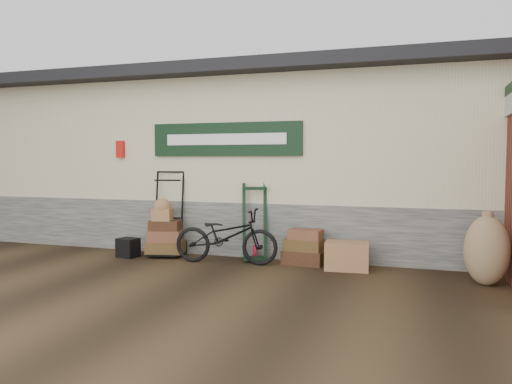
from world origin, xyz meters
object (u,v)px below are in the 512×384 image
at_px(porter_trolley, 168,212).
at_px(black_trunk, 128,248).
at_px(green_barrow, 255,222).
at_px(suitcase_stack, 304,246).
at_px(wicker_hamper, 347,256).
at_px(bicycle, 226,233).

bearing_deg(porter_trolley, black_trunk, -157.21).
distance_m(green_barrow, suitcase_stack, 0.90).
xyz_separation_m(wicker_hamper, bicycle, (-1.85, -0.15, 0.27)).
xyz_separation_m(porter_trolley, bicycle, (1.19, -0.35, -0.25)).
xyz_separation_m(porter_trolley, suitcase_stack, (2.35, -0.01, -0.45)).
height_order(green_barrow, wicker_hamper, green_barrow).
xyz_separation_m(green_barrow, wicker_hamper, (1.52, -0.27, -0.41)).
relative_size(green_barrow, bicycle, 0.75).
bearing_deg(porter_trolley, wicker_hamper, -15.49).
relative_size(green_barrow, black_trunk, 3.91).
relative_size(suitcase_stack, black_trunk, 1.98).
height_order(green_barrow, suitcase_stack, green_barrow).
bearing_deg(black_trunk, bicycle, 1.02).
bearing_deg(black_trunk, green_barrow, 12.33).
xyz_separation_m(suitcase_stack, black_trunk, (-2.89, -0.37, -0.12)).
xyz_separation_m(suitcase_stack, bicycle, (-1.16, -0.34, 0.20)).
bearing_deg(wicker_hamper, green_barrow, 169.97).
xyz_separation_m(green_barrow, bicycle, (-0.33, -0.42, -0.14)).
xyz_separation_m(black_trunk, bicycle, (1.74, 0.03, 0.32)).
distance_m(green_barrow, black_trunk, 2.17).
bearing_deg(suitcase_stack, wicker_hamper, -14.88).
height_order(suitcase_stack, black_trunk, suitcase_stack).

